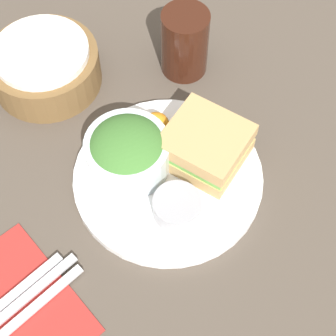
{
  "coord_description": "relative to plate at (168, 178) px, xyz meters",
  "views": [
    {
      "loc": [
        -0.27,
        -0.31,
        0.72
      ],
      "look_at": [
        0.0,
        0.0,
        0.04
      ],
      "focal_mm": 60.0,
      "sensor_mm": 36.0,
      "label": 1
    }
  ],
  "objects": [
    {
      "name": "spoon",
      "position": [
        -0.27,
        0.0,
        -0.0
      ],
      "size": [
        0.16,
        0.02,
        0.01
      ],
      "primitive_type": "cube",
      "rotation": [
        0.0,
        0.0,
        3.19
      ],
      "color": "silver",
      "rests_on": "napkin"
    },
    {
      "name": "ground_plane",
      "position": [
        0.0,
        0.0,
        -0.01
      ],
      "size": [
        4.0,
        4.0,
        0.0
      ],
      "primitive_type": "plane",
      "color": "#4C4238"
    },
    {
      "name": "napkin",
      "position": [
        -0.27,
        -0.01,
        -0.01
      ],
      "size": [
        0.13,
        0.2,
        0.0
      ],
      "primitive_type": "cube",
      "color": "#B22823",
      "rests_on": "ground_plane"
    },
    {
      "name": "bread_basket",
      "position": [
        -0.02,
        0.27,
        0.03
      ],
      "size": [
        0.18,
        0.18,
        0.07
      ],
      "color": "brown",
      "rests_on": "ground_plane"
    },
    {
      "name": "plate",
      "position": [
        0.0,
        0.0,
        0.0
      ],
      "size": [
        0.28,
        0.28,
        0.02
      ],
      "primitive_type": "cylinder",
      "color": "white",
      "rests_on": "ground_plane"
    },
    {
      "name": "fork",
      "position": [
        -0.27,
        -0.03,
        -0.0
      ],
      "size": [
        0.18,
        0.02,
        0.01
      ],
      "primitive_type": "cube",
      "rotation": [
        0.0,
        0.0,
        3.19
      ],
      "color": "silver",
      "rests_on": "napkin"
    },
    {
      "name": "dressing_cup",
      "position": [
        -0.03,
        -0.05,
        0.02
      ],
      "size": [
        0.07,
        0.07,
        0.03
      ],
      "primitive_type": "cylinder",
      "color": "#99999E",
      "rests_on": "plate"
    },
    {
      "name": "knife",
      "position": [
        -0.27,
        -0.01,
        -0.0
      ],
      "size": [
        0.19,
        0.02,
        0.01
      ],
      "primitive_type": "cube",
      "rotation": [
        0.0,
        0.0,
        3.19
      ],
      "color": "silver",
      "rests_on": "napkin"
    },
    {
      "name": "orange_wedge",
      "position": [
        0.03,
        0.07,
        0.03
      ],
      "size": [
        0.04,
        0.04,
        0.04
      ],
      "primitive_type": "sphere",
      "color": "orange",
      "rests_on": "plate"
    },
    {
      "name": "salad_bowl",
      "position": [
        -0.03,
        0.05,
        0.04
      ],
      "size": [
        0.12,
        0.12,
        0.07
      ],
      "color": "silver",
      "rests_on": "plate"
    },
    {
      "name": "sandwich",
      "position": [
        0.06,
        -0.01,
        0.04
      ],
      "size": [
        0.13,
        0.14,
        0.06
      ],
      "color": "tan",
      "rests_on": "plate"
    },
    {
      "name": "drink_glass",
      "position": [
        0.16,
        0.15,
        0.05
      ],
      "size": [
        0.08,
        0.08,
        0.11
      ],
      "primitive_type": "cylinder",
      "color": "#38190F",
      "rests_on": "ground_plane"
    }
  ]
}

